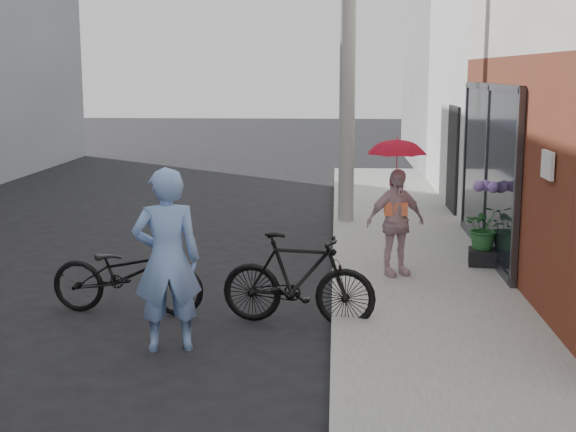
# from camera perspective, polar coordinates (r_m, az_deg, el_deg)

# --- Properties ---
(ground) EXTENTS (80.00, 80.00, 0.00)m
(ground) POSITION_cam_1_polar(r_m,az_deg,el_deg) (8.92, -2.62, -8.05)
(ground) COLOR black
(ground) RESTS_ON ground
(sidewalk) EXTENTS (2.20, 24.00, 0.12)m
(sidewalk) POSITION_cam_1_polar(r_m,az_deg,el_deg) (10.84, 9.65, -4.53)
(sidewalk) COLOR gray
(sidewalk) RESTS_ON ground
(curb) EXTENTS (0.12, 24.00, 0.12)m
(curb) POSITION_cam_1_polar(r_m,az_deg,el_deg) (10.78, 3.49, -4.50)
(curb) COLOR #9E9E99
(curb) RESTS_ON ground
(east_building_far) EXTENTS (8.00, 8.00, 7.00)m
(east_building_far) POSITION_cam_1_polar(r_m,az_deg,el_deg) (25.23, 18.23, 11.34)
(east_building_far) COLOR gray
(east_building_far) RESTS_ON ground
(utility_pole) EXTENTS (0.28, 0.28, 7.00)m
(utility_pole) POSITION_cam_1_polar(r_m,az_deg,el_deg) (14.44, 4.29, 13.00)
(utility_pole) COLOR #9E9E99
(utility_pole) RESTS_ON ground
(officer) EXTENTS (0.77, 0.60, 1.87)m
(officer) POSITION_cam_1_polar(r_m,az_deg,el_deg) (8.13, -8.60, -3.11)
(officer) COLOR #7EA3E0
(officer) RESTS_ON ground
(bike_left) EXTENTS (1.87, 0.80, 0.96)m
(bike_left) POSITION_cam_1_polar(r_m,az_deg,el_deg) (9.54, -11.35, -4.03)
(bike_left) COLOR black
(bike_left) RESTS_ON ground
(bike_right) EXTENTS (1.80, 0.77, 1.05)m
(bike_right) POSITION_cam_1_polar(r_m,az_deg,el_deg) (8.94, 0.73, -4.51)
(bike_right) COLOR black
(bike_right) RESTS_ON ground
(kimono_woman) EXTENTS (0.90, 0.65, 1.42)m
(kimono_woman) POSITION_cam_1_polar(r_m,az_deg,el_deg) (10.69, 7.64, -0.45)
(kimono_woman) COLOR beige
(kimono_woman) RESTS_ON sidewalk
(parasol) EXTENTS (0.76, 0.76, 0.67)m
(parasol) POSITION_cam_1_polar(r_m,az_deg,el_deg) (10.55, 7.78, 5.14)
(parasol) COLOR red
(parasol) RESTS_ON kimono_woman
(planter) EXTENTS (0.47, 0.47, 0.22)m
(planter) POSITION_cam_1_polar(r_m,az_deg,el_deg) (11.59, 13.75, -2.85)
(planter) COLOR black
(planter) RESTS_ON sidewalk
(potted_plant) EXTENTS (0.57, 0.50, 0.64)m
(potted_plant) POSITION_cam_1_polar(r_m,az_deg,el_deg) (11.51, 13.84, -0.78)
(potted_plant) COLOR #27632F
(potted_plant) RESTS_ON planter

